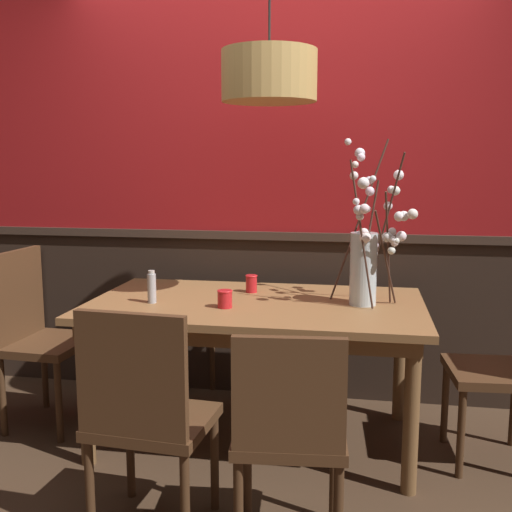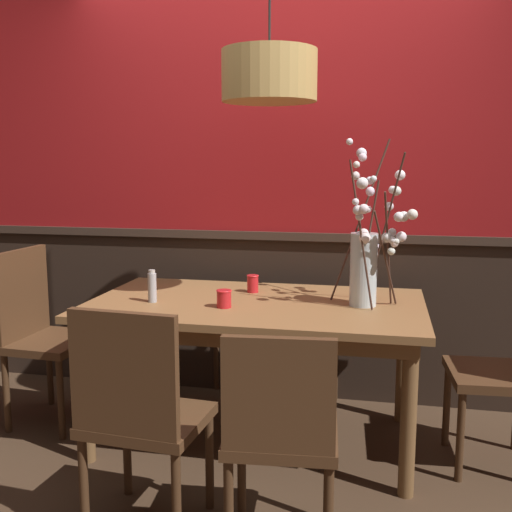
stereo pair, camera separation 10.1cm
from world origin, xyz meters
TOP-DOWN VIEW (x-y plane):
  - ground_plane at (0.00, 0.00)m, footprint 24.00×24.00m
  - back_wall at (0.00, 0.70)m, footprint 4.38×0.14m
  - dining_table at (0.00, 0.00)m, footprint 1.70×0.98m
  - chair_head_east_end at (1.23, -0.02)m, footprint 0.43×0.45m
  - chair_far_side_right at (0.22, 0.91)m, footprint 0.44×0.47m
  - chair_near_side_left at (-0.27, -0.90)m, footprint 0.48×0.43m
  - chair_near_side_right at (0.29, -0.92)m, footprint 0.45×0.43m
  - chair_head_west_end at (-1.24, -0.00)m, footprint 0.42×0.48m
  - chair_far_side_left at (-0.25, 0.93)m, footprint 0.46×0.48m
  - vase_with_blossoms at (0.56, 0.03)m, footprint 0.41×0.47m
  - candle_holder_nearer_center at (-0.13, -0.16)m, footprint 0.08×0.08m
  - candle_holder_nearer_edge at (-0.06, 0.21)m, footprint 0.07×0.07m
  - condiment_bottle at (-0.52, -0.12)m, footprint 0.04×0.04m
  - pendant_lamp at (0.06, 0.02)m, footprint 0.47×0.47m

SIDE VIEW (x-z plane):
  - ground_plane at x=0.00m, z-range 0.00..0.00m
  - chair_near_side_right at x=0.29m, z-range 0.06..0.94m
  - chair_far_side_left at x=-0.25m, z-range 0.06..0.95m
  - chair_head_east_end at x=1.23m, z-range 0.06..0.96m
  - chair_far_side_right at x=0.22m, z-range 0.05..0.97m
  - chair_near_side_left at x=-0.27m, z-range 0.05..0.98m
  - chair_head_west_end at x=-1.24m, z-range 0.06..1.04m
  - dining_table at x=0.00m, z-range 0.29..1.04m
  - candle_holder_nearer_center at x=-0.13m, z-range 0.75..0.84m
  - candle_holder_nearer_edge at x=-0.06m, z-range 0.75..0.85m
  - condiment_bottle at x=-0.52m, z-range 0.75..0.91m
  - vase_with_blossoms at x=0.56m, z-range 0.59..1.42m
  - back_wall at x=0.00m, z-range -0.01..2.83m
  - pendant_lamp at x=0.06m, z-range 1.33..2.42m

